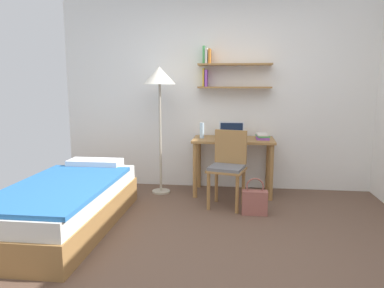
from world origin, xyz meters
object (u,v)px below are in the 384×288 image
object	(u,v)px
book_stack	(262,136)
handbag	(255,202)
standing_lamp	(159,82)
water_bottle	(202,131)
laptop	(231,134)
bed	(67,204)
desk	(233,149)
desk_chair	(228,165)

from	to	relation	value
book_stack	handbag	size ratio (longest dim) A/B	0.58
standing_lamp	water_bottle	bearing A→B (deg)	5.99
standing_lamp	laptop	world-z (taller)	standing_lamp
bed	handbag	world-z (taller)	bed
water_bottle	book_stack	xyz separation A→B (m)	(0.78, 0.01, -0.07)
desk	standing_lamp	xyz separation A→B (m)	(-0.95, -0.08, 0.86)
desk	laptop	bearing A→B (deg)	132.07
desk	handbag	size ratio (longest dim) A/B	2.50
book_stack	desk_chair	bearing A→B (deg)	-130.15
desk_chair	water_bottle	xyz separation A→B (m)	(-0.35, 0.49, 0.34)
laptop	water_bottle	distance (m)	0.39
standing_lamp	handbag	bearing A→B (deg)	-29.75
laptop	book_stack	distance (m)	0.40
water_bottle	book_stack	distance (m)	0.78
desk_chair	water_bottle	bearing A→B (deg)	125.91
bed	laptop	distance (m)	2.20
desk	standing_lamp	size ratio (longest dim) A/B	0.63
bed	standing_lamp	distance (m)	1.90
book_stack	handbag	world-z (taller)	book_stack
laptop	water_bottle	xyz separation A→B (m)	(-0.38, -0.05, 0.05)
bed	standing_lamp	world-z (taller)	standing_lamp
laptop	book_stack	bearing A→B (deg)	-5.38
standing_lamp	laptop	xyz separation A→B (m)	(0.92, 0.11, -0.67)
desk	book_stack	distance (m)	0.41
standing_lamp	bed	bearing A→B (deg)	-117.92
bed	handbag	size ratio (longest dim) A/B	4.75
desk_chair	handbag	xyz separation A→B (m)	(0.31, -0.25, -0.35)
book_stack	water_bottle	bearing A→B (deg)	-179.16
bed	desk	size ratio (longest dim) A/B	1.90
desk_chair	desk	bearing A→B (deg)	83.99
bed	standing_lamp	bearing A→B (deg)	62.08
desk_chair	laptop	world-z (taller)	laptop
desk	water_bottle	size ratio (longest dim) A/B	5.12
desk_chair	laptop	distance (m)	0.61
desk_chair	standing_lamp	xyz separation A→B (m)	(-0.90, 0.43, 0.96)
bed	laptop	size ratio (longest dim) A/B	5.93
desk	standing_lamp	distance (m)	1.28
bed	handbag	bearing A→B (deg)	17.83
desk	water_bottle	xyz separation A→B (m)	(-0.41, -0.02, 0.24)
desk	water_bottle	distance (m)	0.47
laptop	book_stack	world-z (taller)	laptop
desk	laptop	distance (m)	0.20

